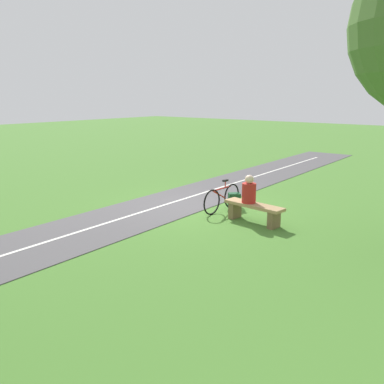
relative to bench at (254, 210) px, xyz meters
name	(u,v)px	position (x,y,z in m)	size (l,w,h in m)	color
ground_plane	(202,207)	(1.99, -0.35, -0.35)	(80.00, 80.00, 0.00)	#477A2D
paved_path	(70,235)	(2.94, 3.65, -0.34)	(2.54, 36.00, 0.02)	#4C494C
path_centre_line	(70,235)	(2.94, 3.65, -0.33)	(0.10, 32.00, 0.00)	silver
bench	(254,210)	(0.00, 0.00, 0.00)	(1.72, 0.60, 0.52)	#A88456
person_seated	(249,191)	(0.18, -0.02, 0.48)	(0.41, 0.41, 0.74)	#B2231E
bicycle	(222,198)	(1.28, -0.39, 0.03)	(0.09, 1.70, 0.91)	black
backpack	(234,201)	(1.18, -0.88, -0.12)	(0.42, 0.42, 0.46)	#1E4C2D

